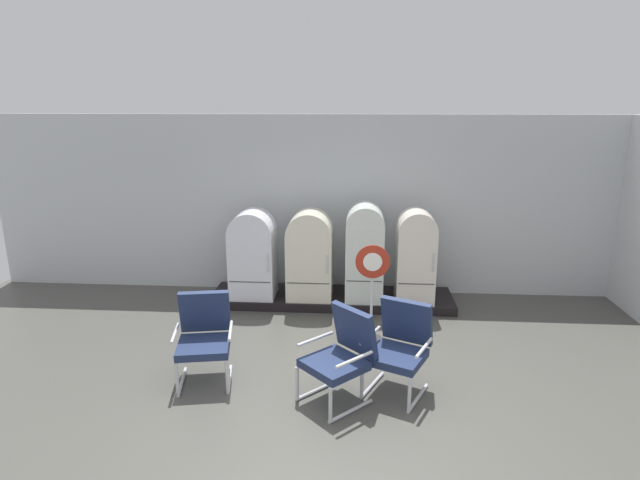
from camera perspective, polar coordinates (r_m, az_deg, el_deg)
ground at (r=5.90m, az=-0.26°, el=-18.03°), size 12.00×10.00×0.05m
back_wall at (r=8.76m, az=1.53°, el=3.92°), size 11.76×0.12×2.99m
display_plinth at (r=8.56m, az=1.27°, el=-6.40°), size 3.90×0.95×0.14m
refrigerator_0 at (r=8.32m, az=-7.38°, el=-1.31°), size 0.70×0.63×1.40m
refrigerator_1 at (r=8.19m, az=-1.13°, el=-1.43°), size 0.71×0.63×1.41m
refrigerator_2 at (r=8.16m, az=4.91°, el=-1.01°), size 0.59×0.67×1.52m
refrigerator_3 at (r=8.20m, az=10.43°, el=-1.43°), size 0.59×0.61×1.45m
armchair_left at (r=6.31m, az=-12.59°, el=-10.03°), size 0.74×0.80×1.03m
armchair_right at (r=6.00m, az=8.76°, el=-11.20°), size 0.84×0.89×1.03m
armchair_center at (r=5.76m, az=2.38°, el=-12.20°), size 0.91×0.91×1.03m
sign_stand at (r=7.05m, az=5.69°, el=-6.07°), size 0.46×0.32×1.37m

